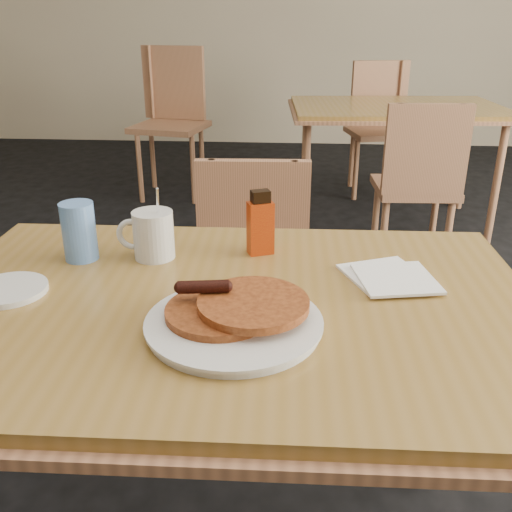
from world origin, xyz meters
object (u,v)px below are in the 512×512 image
(neighbor_table, at_px, (397,112))
(chair_neighbor_near, at_px, (419,174))
(chair_wall_extra, at_px, (172,108))
(main_table, at_px, (229,318))
(syrup_bottle, at_px, (260,225))
(blue_tumbler, at_px, (79,231))
(chair_neighbor_far, at_px, (379,116))
(coffee_mug, at_px, (152,234))
(chair_main_far, at_px, (251,268))
(pancake_plate, at_px, (235,318))

(neighbor_table, xyz_separation_m, chair_neighbor_near, (0.02, -0.74, -0.19))
(chair_wall_extra, bearing_deg, main_table, -64.50)
(main_table, xyz_separation_m, syrup_bottle, (0.05, 0.24, 0.11))
(blue_tumbler, bearing_deg, chair_wall_extra, 98.22)
(chair_neighbor_far, relative_size, syrup_bottle, 6.25)
(chair_neighbor_near, height_order, coffee_mug, coffee_mug)
(chair_main_far, distance_m, chair_neighbor_near, 1.36)
(pancake_plate, distance_m, blue_tumbler, 0.47)
(coffee_mug, bearing_deg, chair_neighbor_near, 70.43)
(coffee_mug, distance_m, blue_tumbler, 0.16)
(neighbor_table, distance_m, pancake_plate, 2.78)
(main_table, height_order, syrup_bottle, syrup_bottle)
(chair_neighbor_far, bearing_deg, syrup_bottle, -114.96)
(chair_main_far, bearing_deg, chair_neighbor_far, 71.94)
(chair_main_far, height_order, chair_wall_extra, chair_wall_extra)
(chair_main_far, relative_size, chair_wall_extra, 0.79)
(chair_main_far, distance_m, chair_wall_extra, 2.60)
(syrup_bottle, xyz_separation_m, blue_tumbler, (-0.40, -0.06, -0.00))
(main_table, relative_size, chair_neighbor_near, 1.43)
(neighbor_table, xyz_separation_m, chair_neighbor_far, (0.00, 0.75, -0.15))
(neighbor_table, xyz_separation_m, chair_wall_extra, (-1.51, 0.60, -0.08))
(pancake_plate, height_order, coffee_mug, coffee_mug)
(neighbor_table, height_order, chair_wall_extra, chair_wall_extra)
(chair_wall_extra, bearing_deg, chair_main_far, -61.01)
(pancake_plate, bearing_deg, chair_wall_extra, 103.89)
(chair_neighbor_far, distance_m, syrup_bottle, 3.18)
(chair_wall_extra, bearing_deg, chair_neighbor_near, -29.77)
(chair_main_far, height_order, syrup_bottle, syrup_bottle)
(coffee_mug, xyz_separation_m, blue_tumbler, (-0.16, -0.02, 0.01))
(chair_main_far, bearing_deg, main_table, -91.04)
(chair_neighbor_near, height_order, pancake_plate, chair_neighbor_near)
(coffee_mug, xyz_separation_m, syrup_bottle, (0.24, 0.04, 0.01))
(main_table, distance_m, chair_main_far, 0.75)
(chair_neighbor_near, bearing_deg, coffee_mug, -122.04)
(chair_neighbor_far, xyz_separation_m, blue_tumbler, (-1.08, -3.16, 0.25))
(chair_wall_extra, height_order, syrup_bottle, chair_wall_extra)
(chair_neighbor_far, bearing_deg, chair_neighbor_near, -102.01)
(neighbor_table, bearing_deg, coffee_mug, -111.02)
(chair_neighbor_far, bearing_deg, chair_main_far, -118.39)
(main_table, height_order, coffee_mug, coffee_mug)
(chair_wall_extra, relative_size, coffee_mug, 6.08)
(chair_neighbor_far, relative_size, blue_tumbler, 7.12)
(main_table, bearing_deg, syrup_bottle, 79.07)
(main_table, relative_size, chair_main_far, 1.52)
(neighbor_table, bearing_deg, pancake_plate, -104.58)
(pancake_plate, xyz_separation_m, blue_tumbler, (-0.38, 0.28, 0.05))
(chair_wall_extra, bearing_deg, syrup_bottle, -62.59)
(neighbor_table, height_order, blue_tumbler, blue_tumbler)
(chair_neighbor_far, bearing_deg, blue_tumbler, -121.50)
(neighbor_table, xyz_separation_m, coffee_mug, (-0.92, -2.39, 0.10))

